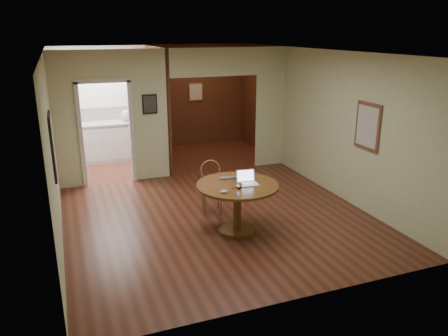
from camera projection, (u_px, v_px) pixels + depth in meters
name	position (u px, v px, depth m)	size (l,w,h in m)	color
floor	(219.00, 218.00, 7.38)	(5.00, 5.00, 0.00)	#472014
room_shell	(151.00, 114.00, 9.60)	(5.20, 7.50, 5.00)	silver
dining_table	(237.00, 197.00, 6.75)	(1.27, 1.27, 0.79)	brown
chair	(211.00, 184.00, 7.55)	(0.45, 0.45, 0.91)	olive
open_laptop	(247.00, 180.00, 6.70)	(0.31, 0.28, 0.20)	white
closed_laptop	(229.00, 178.00, 6.91)	(0.29, 0.19, 0.02)	#B2B2B7
mouse	(224.00, 191.00, 6.32)	(0.11, 0.06, 0.05)	white
wine_glass	(239.00, 186.00, 6.48)	(0.09, 0.09, 0.10)	white
pen	(235.00, 188.00, 6.53)	(0.01, 0.01, 0.15)	#0B1652
kitchen_cabinet	(107.00, 142.00, 10.53)	(2.06, 0.60, 0.94)	silver
grocery_bag	(127.00, 115.00, 10.52)	(0.28, 0.24, 0.28)	#BBAC89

